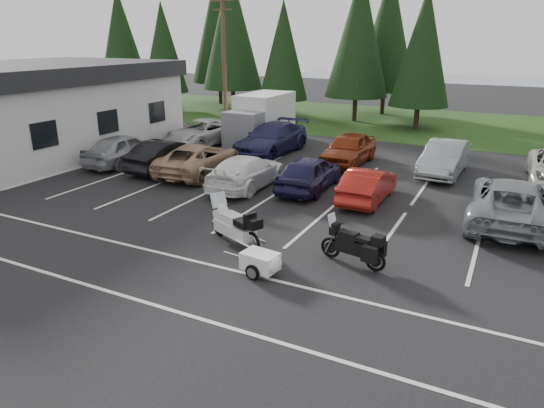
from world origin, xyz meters
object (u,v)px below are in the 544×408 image
(car_far_0, at_px, (202,133))
(cargo_trailer, at_px, (260,263))
(car_far_3, at_px, (445,158))
(adventure_motorcycle, at_px, (353,242))
(car_near_0, at_px, (124,149))
(car_near_2, at_px, (199,159))
(car_near_5, at_px, (368,185))
(car_far_2, at_px, (348,149))
(utility_pole, at_px, (224,64))
(car_near_6, at_px, (512,201))
(car_near_4, at_px, (309,173))
(building, at_px, (26,110))
(touring_motorcycle, at_px, (235,222))
(car_near_1, at_px, (167,155))
(car_far_1, at_px, (271,139))
(car_near_3, at_px, (247,171))
(box_truck, at_px, (258,119))

(car_far_0, height_order, cargo_trailer, car_far_0)
(car_far_3, relative_size, adventure_motorcycle, 2.06)
(car_near_0, height_order, car_near_2, car_near_0)
(car_near_5, relative_size, car_far_2, 0.87)
(utility_pole, bearing_deg, car_near_2, -67.66)
(car_near_6, height_order, car_far_0, car_near_6)
(utility_pole, relative_size, car_near_4, 2.03)
(building, height_order, touring_motorcycle, building)
(utility_pole, distance_m, car_near_6, 18.87)
(building, relative_size, car_far_3, 3.24)
(car_near_1, xyz_separation_m, car_far_1, (2.93, 5.59, 0.07))
(car_far_2, bearing_deg, utility_pole, 166.90)
(car_far_3, bearing_deg, building, -162.13)
(car_far_1, bearing_deg, car_near_5, -35.30)
(car_near_6, distance_m, car_far_3, 6.47)
(car_far_0, xyz_separation_m, adventure_motorcycle, (13.32, -11.76, -0.05))
(building, distance_m, car_far_0, 9.79)
(utility_pole, xyz_separation_m, car_near_4, (8.80, -7.40, -3.94))
(utility_pole, bearing_deg, car_far_3, -9.12)
(cargo_trailer, height_order, adventure_motorcycle, adventure_motorcycle)
(car_near_3, relative_size, touring_motorcycle, 1.76)
(car_near_0, height_order, adventure_motorcycle, car_near_0)
(utility_pole, relative_size, box_truck, 1.61)
(car_near_0, xyz_separation_m, car_near_5, (12.97, -0.14, -0.13))
(car_near_5, bearing_deg, car_near_0, -0.65)
(car_far_1, relative_size, car_far_2, 1.22)
(car_near_1, bearing_deg, cargo_trailer, 142.38)
(car_far_0, distance_m, adventure_motorcycle, 17.77)
(car_far_3, distance_m, touring_motorcycle, 12.59)
(car_near_2, height_order, car_near_4, car_near_4)
(building, height_order, car_far_0, building)
(car_near_4, xyz_separation_m, touring_motorcycle, (0.14, -6.48, 0.01))
(car_far_3, bearing_deg, car_near_0, -157.51)
(car_near_0, relative_size, car_near_5, 1.15)
(car_near_0, xyz_separation_m, cargo_trailer, (12.12, -7.76, -0.47))
(box_truck, bearing_deg, car_far_0, -138.18)
(car_far_0, bearing_deg, adventure_motorcycle, -35.46)
(car_far_3, bearing_deg, touring_motorcycle, -108.99)
(box_truck, relative_size, car_near_0, 1.19)
(building, height_order, utility_pole, utility_pole)
(car_near_1, distance_m, cargo_trailer, 12.20)
(box_truck, height_order, car_far_3, box_truck)
(car_near_1, height_order, car_near_6, car_near_6)
(building, xyz_separation_m, car_near_0, (6.52, 0.41, -1.65))
(touring_motorcycle, height_order, cargo_trailer, touring_motorcycle)
(car_far_3, xyz_separation_m, touring_motorcycle, (-4.68, -11.69, -0.02))
(building, height_order, car_near_5, building)
(car_near_2, distance_m, adventure_motorcycle, 11.50)
(car_far_1, bearing_deg, car_near_3, -69.36)
(car_far_0, distance_m, cargo_trailer, 17.58)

